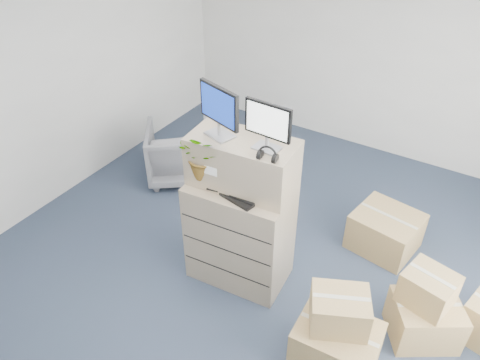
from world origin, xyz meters
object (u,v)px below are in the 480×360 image
at_px(monitor_left, 219,109).
at_px(office_chair, 179,150).
at_px(filing_cabinet_lower, 240,233).
at_px(monitor_right, 268,124).
at_px(water_bottle, 247,175).
at_px(keyboard, 234,192).
at_px(potted_plant, 206,161).

xyz_separation_m(monitor_left, office_chair, (-1.44, 1.10, -1.48)).
xyz_separation_m(filing_cabinet_lower, monitor_left, (-0.21, 0.00, 1.33)).
bearing_deg(filing_cabinet_lower, monitor_right, 3.51).
height_order(filing_cabinet_lower, office_chair, filing_cabinet_lower).
distance_m(monitor_right, water_bottle, 0.63).
xyz_separation_m(filing_cabinet_lower, keyboard, (-0.00, -0.10, 0.59)).
distance_m(monitor_left, water_bottle, 0.68).
xyz_separation_m(monitor_left, potted_plant, (-0.09, -0.12, -0.50)).
bearing_deg(potted_plant, keyboard, 1.95).
distance_m(water_bottle, office_chair, 2.18).
bearing_deg(keyboard, monitor_left, 164.71).
distance_m(filing_cabinet_lower, potted_plant, 0.89).
distance_m(filing_cabinet_lower, office_chair, 1.99).
bearing_deg(monitor_right, keyboard, -147.87).
relative_size(monitor_left, office_chair, 0.56).
bearing_deg(monitor_right, potted_plant, -161.55).
height_order(filing_cabinet_lower, keyboard, keyboard).
distance_m(monitor_right, office_chair, 2.62).
bearing_deg(potted_plant, water_bottle, 25.28).
bearing_deg(monitor_left, office_chair, 159.68).
relative_size(monitor_right, office_chair, 0.52).
distance_m(keyboard, office_chair, 2.17).
bearing_deg(monitor_right, water_bottle, 179.36).
bearing_deg(filing_cabinet_lower, potted_plant, -164.32).
bearing_deg(water_bottle, potted_plant, -154.72).
xyz_separation_m(monitor_right, keyboard, (-0.25, -0.14, -0.72)).
distance_m(monitor_left, office_chair, 2.34).
relative_size(keyboard, water_bottle, 2.09).
bearing_deg(monitor_left, keyboard, -9.98).
bearing_deg(water_bottle, monitor_right, -3.80).
bearing_deg(monitor_left, monitor_right, 21.14).
relative_size(filing_cabinet_lower, office_chair, 1.36).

